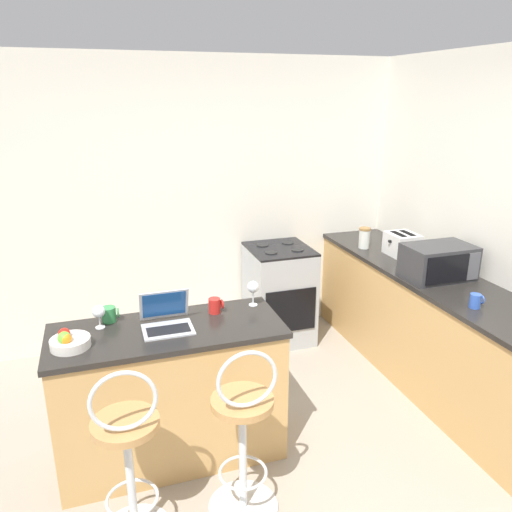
{
  "coord_description": "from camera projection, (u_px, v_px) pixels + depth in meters",
  "views": [
    {
      "loc": [
        -0.86,
        -2.21,
        2.27
      ],
      "look_at": [
        0.32,
        1.44,
        1.01
      ],
      "focal_mm": 35.0,
      "sensor_mm": 36.0,
      "label": 1
    }
  ],
  "objects": [
    {
      "name": "ground_plane",
      "position": [
        280.0,
        495.0,
        2.96
      ],
      "size": [
        20.0,
        20.0,
        0.0
      ],
      "primitive_type": "plane",
      "color": "gray"
    },
    {
      "name": "wine_glass_short",
      "position": [
        99.0,
        312.0,
        3.0
      ],
      "size": [
        0.08,
        0.08,
        0.15
      ],
      "color": "silver",
      "rests_on": "breakfast_bar"
    },
    {
      "name": "laptop",
      "position": [
        166.0,
        318.0,
        3.03
      ],
      "size": [
        0.3,
        0.27,
        0.22
      ],
      "color": "#B7BABF",
      "rests_on": "breakfast_bar"
    },
    {
      "name": "toaster",
      "position": [
        402.0,
        244.0,
        4.36
      ],
      "size": [
        0.25,
        0.27,
        0.2
      ],
      "color": "silver",
      "rests_on": "counter_right"
    },
    {
      "name": "mug_red",
      "position": [
        215.0,
        306.0,
        3.23
      ],
      "size": [
        0.1,
        0.08,
        0.1
      ],
      "color": "red",
      "rests_on": "breakfast_bar"
    },
    {
      "name": "bar_stool_far",
      "position": [
        243.0,
        436.0,
        2.7
      ],
      "size": [
        0.4,
        0.4,
        1.06
      ],
      "color": "silver",
      "rests_on": "ground_plane"
    },
    {
      "name": "breakfast_bar",
      "position": [
        171.0,
        393.0,
        3.16
      ],
      "size": [
        1.41,
        0.59,
        0.91
      ],
      "color": "tan",
      "rests_on": "ground_plane"
    },
    {
      "name": "wine_glass_tall",
      "position": [
        253.0,
        288.0,
        3.31
      ],
      "size": [
        0.08,
        0.08,
        0.17
      ],
      "color": "silver",
      "rests_on": "breakfast_bar"
    },
    {
      "name": "mug_blue",
      "position": [
        476.0,
        301.0,
        3.3
      ],
      "size": [
        0.09,
        0.07,
        0.1
      ],
      "color": "#2D51AD",
      "rests_on": "counter_right"
    },
    {
      "name": "storage_jar",
      "position": [
        364.0,
        238.0,
        4.56
      ],
      "size": [
        0.11,
        0.11,
        0.19
      ],
      "color": "silver",
      "rests_on": "counter_right"
    },
    {
      "name": "wall_back",
      "position": [
        196.0,
        204.0,
        4.58
      ],
      "size": [
        12.0,
        0.06,
        2.6
      ],
      "color": "silver",
      "rests_on": "ground_plane"
    },
    {
      "name": "mug_green",
      "position": [
        109.0,
        314.0,
        3.1
      ],
      "size": [
        0.11,
        0.09,
        0.1
      ],
      "color": "#338447",
      "rests_on": "breakfast_bar"
    },
    {
      "name": "fruit_bowl",
      "position": [
        69.0,
        341.0,
        2.78
      ],
      "size": [
        0.22,
        0.22,
        0.11
      ],
      "color": "silver",
      "rests_on": "breakfast_bar"
    },
    {
      "name": "counter_right",
      "position": [
        428.0,
        327.0,
        4.06
      ],
      "size": [
        0.63,
        2.74,
        0.91
      ],
      "color": "tan",
      "rests_on": "ground_plane"
    },
    {
      "name": "microwave",
      "position": [
        438.0,
        262.0,
        3.8
      ],
      "size": [
        0.51,
        0.34,
        0.26
      ],
      "color": "#2D2D30",
      "rests_on": "counter_right"
    },
    {
      "name": "stove_range",
      "position": [
        279.0,
        294.0,
        4.73
      ],
      "size": [
        0.56,
        0.61,
        0.92
      ],
      "color": "#9EA3A8",
      "rests_on": "ground_plane"
    },
    {
      "name": "bar_stool_near",
      "position": [
        129.0,
        460.0,
        2.52
      ],
      "size": [
        0.4,
        0.4,
        1.06
      ],
      "color": "silver",
      "rests_on": "ground_plane"
    }
  ]
}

